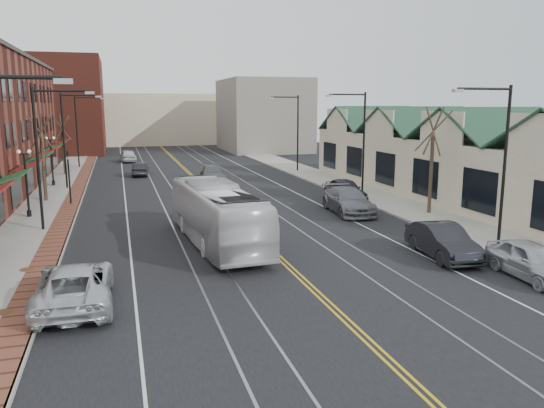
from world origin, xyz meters
TOP-DOWN VIEW (x-y plane):
  - ground at (0.00, 0.00)m, footprint 160.00×160.00m
  - sidewalk_left at (-12.00, 20.00)m, footprint 4.00×120.00m
  - sidewalk_right at (12.00, 20.00)m, footprint 4.00×120.00m
  - building_right at (18.00, 20.00)m, footprint 8.00×36.00m
  - backdrop_left at (-16.00, 70.00)m, footprint 14.00×18.00m
  - backdrop_mid at (0.00, 85.00)m, footprint 22.00×14.00m
  - backdrop_right at (15.00, 65.00)m, footprint 12.00×16.00m
  - streetlight_l_1 at (-11.05, 16.00)m, footprint 3.33×0.25m
  - streetlight_l_2 at (-11.05, 32.00)m, footprint 3.33×0.25m
  - streetlight_l_3 at (-11.05, 48.00)m, footprint 3.33×0.25m
  - streetlight_r_0 at (11.05, 6.00)m, footprint 3.33×0.25m
  - streetlight_r_1 at (11.05, 22.00)m, footprint 3.33×0.25m
  - streetlight_r_2 at (11.05, 38.00)m, footprint 3.33×0.25m
  - lamppost_l_2 at (-12.80, 20.00)m, footprint 0.84×0.28m
  - lamppost_l_3 at (-12.80, 34.00)m, footprint 0.84×0.28m
  - tree_left_near at (-12.50, 26.00)m, footprint 1.78×1.37m
  - tree_left_far at (-12.50, 42.00)m, footprint 1.66×1.28m
  - tree_right_mid at (12.50, 14.00)m, footprint 1.90×1.46m
  - manhole_mid at (-11.20, 3.00)m, footprint 0.60×0.60m
  - manhole_far at (-11.20, 8.00)m, footprint 0.60×0.60m
  - traffic_signal at (-10.60, 24.00)m, footprint 0.18×0.15m
  - transit_bus at (-2.37, 10.46)m, footprint 3.49×11.50m
  - parked_suv at (-8.89, 3.35)m, footprint 2.63×5.69m
  - parked_car_a at (9.30, 1.26)m, footprint 2.16×4.72m
  - parked_car_b at (7.50, 5.02)m, footprint 2.22×5.06m
  - parked_car_c at (7.55, 15.99)m, footprint 2.84×5.99m
  - parked_car_d at (9.30, 20.37)m, footprint 2.00×4.87m
  - distant_car_left at (-5.04, 39.25)m, footprint 1.83×4.23m
  - distant_car_right at (1.33, 33.17)m, footprint 2.55×5.35m
  - distant_car_far at (-6.01, 53.24)m, footprint 2.31×4.77m

SIDE VIEW (x-z plane):
  - ground at x=0.00m, z-range 0.00..0.00m
  - sidewalk_left at x=-12.00m, z-range 0.00..0.15m
  - sidewalk_right at x=12.00m, z-range 0.00..0.15m
  - manhole_mid at x=-11.20m, z-range 0.15..0.17m
  - manhole_far at x=-11.20m, z-range 0.15..0.17m
  - distant_car_left at x=-5.04m, z-range 0.00..1.35m
  - distant_car_right at x=1.33m, z-range 0.00..1.50m
  - distant_car_far at x=-6.01m, z-range 0.00..1.57m
  - parked_car_a at x=9.30m, z-range 0.00..1.57m
  - parked_suv at x=-8.89m, z-range 0.00..1.58m
  - parked_car_b at x=7.50m, z-range 0.00..1.62m
  - parked_car_d at x=9.30m, z-range 0.00..1.65m
  - parked_car_c at x=7.55m, z-range 0.00..1.69m
  - transit_bus at x=-2.37m, z-range 0.00..3.16m
  - lamppost_l_2 at x=-12.80m, z-range 0.07..4.34m
  - lamppost_l_3 at x=-12.80m, z-range 0.07..4.34m
  - building_right at x=18.00m, z-range 0.00..4.60m
  - traffic_signal at x=-10.60m, z-range 0.45..4.25m
  - tree_left_far at x=-12.50m, z-range 0.26..6.29m
  - tree_left_near at x=-12.50m, z-range 0.27..6.75m
  - tree_right_mid at x=12.50m, z-range 0.28..7.22m
  - backdrop_mid at x=0.00m, z-range 0.00..9.00m
  - streetlight_l_1 at x=-11.05m, z-range 1.03..9.03m
  - streetlight_l_2 at x=-11.05m, z-range 1.03..9.03m
  - streetlight_l_3 at x=-11.05m, z-range 1.03..9.03m
  - streetlight_r_0 at x=11.05m, z-range 1.03..9.03m
  - streetlight_r_1 at x=11.05m, z-range 1.03..9.03m
  - streetlight_r_2 at x=11.05m, z-range 1.03..9.03m
  - backdrop_right at x=15.00m, z-range 0.00..11.00m
  - backdrop_left at x=-16.00m, z-range 0.00..14.00m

